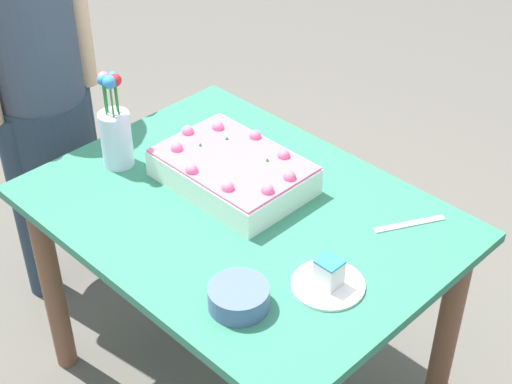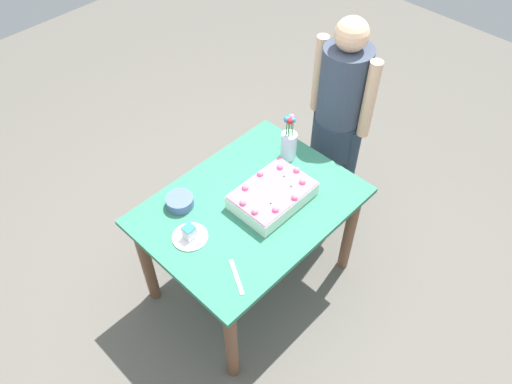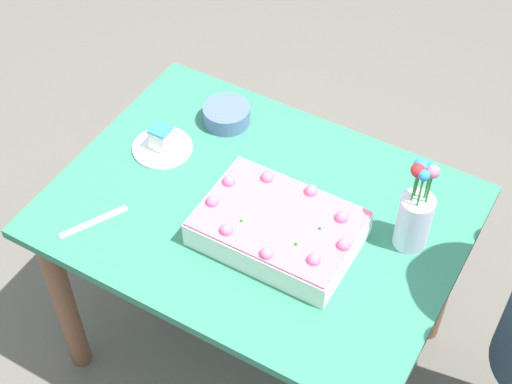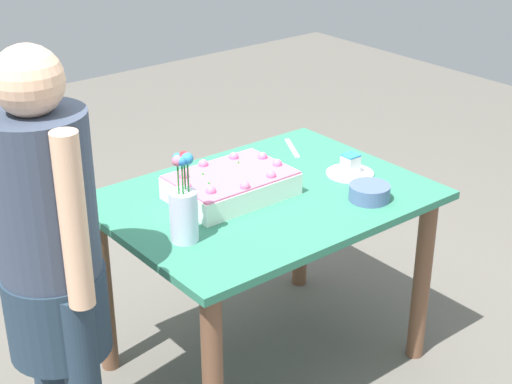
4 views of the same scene
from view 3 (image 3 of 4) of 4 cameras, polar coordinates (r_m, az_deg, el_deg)
name	(u,v)px [view 3 (image 3 of 4)]	position (r m, az deg, el deg)	size (l,w,h in m)	color
ground_plane	(257,345)	(2.90, 0.10, -11.04)	(8.00, 8.00, 0.00)	#605C54
dining_table	(258,237)	(2.38, 0.12, -3.30)	(1.18, 0.88, 0.76)	#317B5F
sheet_cake	(278,228)	(2.17, 1.62, -2.62)	(0.44, 0.30, 0.11)	white
serving_plate_with_slice	(162,143)	(2.45, -6.86, 3.55)	(0.19, 0.19, 0.08)	white
cake_knife	(94,222)	(2.29, -11.72, -2.15)	(0.21, 0.02, 0.00)	silver
flower_vase	(415,215)	(2.15, 11.48, -1.68)	(0.09, 0.09, 0.31)	silver
fruit_bowl	(227,115)	(2.52, -2.16, 5.65)	(0.15, 0.15, 0.06)	#506597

